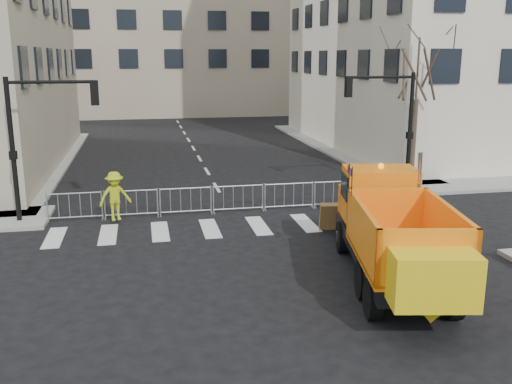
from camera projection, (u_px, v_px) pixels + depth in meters
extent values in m
plane|color=black|center=(274.00, 284.00, 15.68)|extent=(120.00, 120.00, 0.00)
cube|color=gray|center=(228.00, 204.00, 23.76)|extent=(64.00, 5.00, 0.15)
cube|color=tan|center=(167.00, 0.00, 62.43)|extent=(30.00, 18.00, 24.00)
cylinder|color=black|center=(13.00, 152.00, 20.66)|extent=(0.18, 0.18, 5.40)
cylinder|color=black|center=(410.00, 133.00, 25.73)|extent=(0.18, 0.18, 5.40)
cube|color=black|center=(391.00, 251.00, 15.75)|extent=(3.31, 6.82, 0.41)
cylinder|color=black|center=(343.00, 237.00, 18.13)|extent=(0.50, 1.04, 1.00)
cylinder|color=black|center=(403.00, 237.00, 18.13)|extent=(0.50, 1.04, 1.00)
cylinder|color=black|center=(364.00, 280.00, 14.68)|extent=(0.50, 1.04, 1.00)
cylinder|color=black|center=(437.00, 280.00, 14.69)|extent=(0.50, 1.04, 1.00)
cylinder|color=black|center=(373.00, 299.00, 13.54)|extent=(0.50, 1.04, 1.00)
cylinder|color=black|center=(453.00, 299.00, 13.54)|extent=(0.50, 1.04, 1.00)
cube|color=orange|center=(371.00, 202.00, 18.43)|extent=(2.15, 1.79, 0.91)
cube|color=orange|center=(379.00, 195.00, 17.15)|extent=(2.33, 1.83, 1.63)
cylinder|color=silver|center=(418.00, 190.00, 16.42)|extent=(0.13, 0.13, 2.18)
cube|color=orange|center=(405.00, 232.00, 14.29)|extent=(3.00, 4.36, 1.50)
cube|color=yellow|center=(434.00, 280.00, 11.97)|extent=(1.96, 1.24, 1.18)
cube|color=brown|center=(361.00, 216.00, 20.14)|extent=(2.95, 1.08, 1.02)
imported|color=black|center=(403.00, 216.00, 18.99)|extent=(0.78, 0.64, 1.84)
imported|color=black|center=(350.00, 198.00, 21.48)|extent=(1.06, 0.95, 1.81)
imported|color=black|center=(365.00, 212.00, 19.83)|extent=(0.97, 0.96, 1.64)
imported|color=#B0BC16|center=(115.00, 196.00, 21.06)|extent=(1.33, 0.99, 1.83)
cube|color=#AD0D1C|center=(364.00, 179.00, 25.63)|extent=(0.54, 0.51, 1.10)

